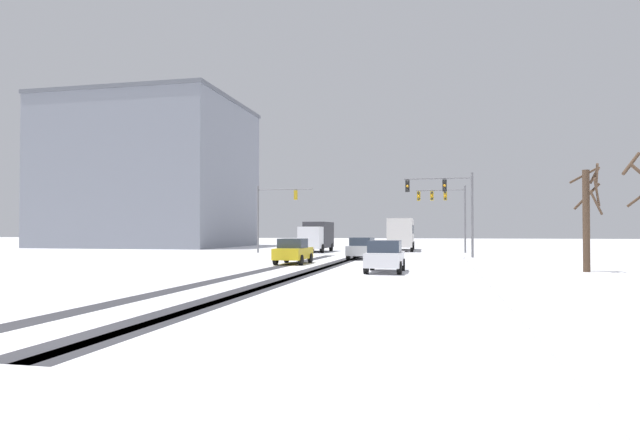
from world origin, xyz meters
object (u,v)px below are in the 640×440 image
(traffic_signal_near_right, at_px, (448,198))
(traffic_signal_far_right, at_px, (445,204))
(car_yellow_cab_second, at_px, (293,251))
(box_truck_delivery, at_px, (317,236))
(bare_tree_sidewalk_mid, at_px, (587,215))
(traffic_signal_far_left, at_px, (273,207))
(car_silver_lead, at_px, (362,248))
(car_white_third, at_px, (385,256))
(office_building_far_left_block, at_px, (152,175))
(bus_oncoming, at_px, (401,232))

(traffic_signal_near_right, distance_m, traffic_signal_far_right, 12.10)
(traffic_signal_near_right, height_order, car_yellow_cab_second, traffic_signal_near_right)
(box_truck_delivery, distance_m, bare_tree_sidewalk_mid, 30.43)
(traffic_signal_far_left, relative_size, car_silver_lead, 1.56)
(traffic_signal_near_right, relative_size, car_white_third, 1.58)
(car_white_third, height_order, office_building_far_left_block, office_building_far_left_block)
(car_silver_lead, distance_m, car_yellow_cab_second, 7.41)
(car_yellow_cab_second, distance_m, bare_tree_sidewalk_mid, 17.03)
(car_yellow_cab_second, relative_size, bare_tree_sidewalk_mid, 0.75)
(car_yellow_cab_second, distance_m, box_truck_delivery, 20.16)
(office_building_far_left_block, bearing_deg, car_silver_lead, -39.70)
(traffic_signal_near_right, distance_m, box_truck_delivery, 17.27)
(car_silver_lead, height_order, bus_oncoming, bus_oncoming)
(car_white_third, height_order, bare_tree_sidewalk_mid, bare_tree_sidewalk_mid)
(traffic_signal_near_right, relative_size, bare_tree_sidewalk_mid, 1.18)
(office_building_far_left_block, bearing_deg, traffic_signal_near_right, -32.68)
(box_truck_delivery, bearing_deg, car_silver_lead, -64.16)
(car_silver_lead, xyz_separation_m, car_white_third, (2.90, -12.39, 0.00))
(traffic_signal_far_left, relative_size, car_white_third, 1.58)
(bus_oncoming, height_order, office_building_far_left_block, office_building_far_left_block)
(traffic_signal_far_left, height_order, office_building_far_left_block, office_building_far_left_block)
(traffic_signal_near_right, bearing_deg, car_silver_lead, -161.06)
(traffic_signal_near_right, bearing_deg, box_truck_delivery, 138.58)
(traffic_signal_far_left, bearing_deg, traffic_signal_near_right, -26.14)
(car_silver_lead, height_order, bare_tree_sidewalk_mid, bare_tree_sidewalk_mid)
(traffic_signal_near_right, height_order, office_building_far_left_block, office_building_far_left_block)
(traffic_signal_far_right, bearing_deg, traffic_signal_far_left, -166.08)
(car_yellow_cab_second, height_order, bus_oncoming, bus_oncoming)
(traffic_signal_near_right, relative_size, traffic_signal_far_right, 1.00)
(box_truck_delivery, xyz_separation_m, office_building_far_left_block, (-26.20, 13.73, 8.11))
(traffic_signal_far_left, distance_m, car_silver_lead, 14.84)
(car_white_third, bearing_deg, bus_oncoming, 92.44)
(traffic_signal_far_right, relative_size, car_silver_lead, 1.56)
(traffic_signal_far_left, distance_m, traffic_signal_near_right, 18.29)
(car_yellow_cab_second, distance_m, bus_oncoming, 26.37)
(car_silver_lead, relative_size, car_white_third, 1.02)
(traffic_signal_near_right, xyz_separation_m, car_white_third, (-3.37, -14.54, -3.79))
(car_silver_lead, height_order, office_building_far_left_block, office_building_far_left_block)
(traffic_signal_far_left, relative_size, box_truck_delivery, 0.88)
(traffic_signal_far_left, xyz_separation_m, bare_tree_sidewalk_mid, (23.19, -20.10, -1.46))
(car_silver_lead, relative_size, box_truck_delivery, 0.56)
(bus_oncoming, bearing_deg, traffic_signal_near_right, -74.65)
(office_building_far_left_block, bearing_deg, box_truck_delivery, -27.66)
(traffic_signal_far_left, height_order, car_white_third, traffic_signal_far_left)
(car_yellow_cab_second, bearing_deg, car_silver_lead, 61.59)
(traffic_signal_far_left, distance_m, bus_oncoming, 15.03)
(traffic_signal_near_right, xyz_separation_m, bare_tree_sidewalk_mid, (6.77, -12.05, -1.67))
(car_white_third, bearing_deg, car_silver_lead, 103.18)
(bus_oncoming, bearing_deg, bare_tree_sidewalk_mid, -68.55)
(traffic_signal_far_right, bearing_deg, bare_tree_sidewalk_mid, -74.11)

